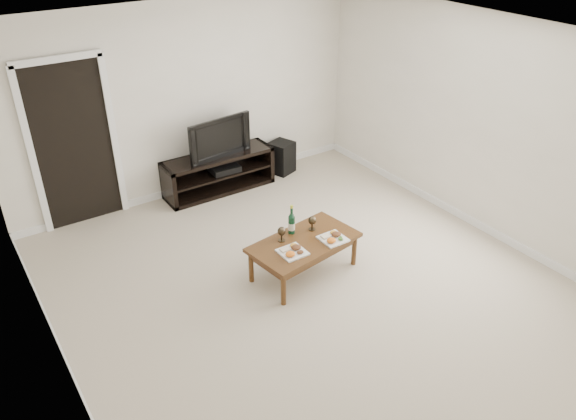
% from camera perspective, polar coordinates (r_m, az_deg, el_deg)
% --- Properties ---
extents(floor, '(5.50, 5.50, 0.00)m').
position_cam_1_polar(floor, '(6.15, 1.98, -7.68)').
color(floor, '#BBA996').
rests_on(floor, ground).
extents(back_wall, '(5.00, 0.04, 2.60)m').
position_cam_1_polar(back_wall, '(7.69, -10.14, 10.92)').
color(back_wall, white).
rests_on(back_wall, ground).
extents(ceiling, '(5.00, 5.50, 0.04)m').
position_cam_1_polar(ceiling, '(5.00, 2.52, 16.85)').
color(ceiling, white).
rests_on(ceiling, back_wall).
extents(doorway, '(0.90, 0.02, 2.05)m').
position_cam_1_polar(doorway, '(7.32, -20.92, 6.06)').
color(doorway, black).
rests_on(doorway, ground).
extents(media_console, '(1.57, 0.45, 0.55)m').
position_cam_1_polar(media_console, '(7.94, -7.05, 3.77)').
color(media_console, black).
rests_on(media_console, ground).
extents(television, '(0.97, 0.25, 0.55)m').
position_cam_1_polar(television, '(7.71, -7.30, 7.45)').
color(television, black).
rests_on(television, media_console).
extents(av_receiver, '(0.41, 0.32, 0.08)m').
position_cam_1_polar(av_receiver, '(7.95, -6.49, 4.23)').
color(av_receiver, black).
rests_on(av_receiver, media_console).
extents(subwoofer, '(0.41, 0.41, 0.48)m').
position_cam_1_polar(subwoofer, '(8.44, -0.67, 5.38)').
color(subwoofer, black).
rests_on(subwoofer, ground).
extents(coffee_table, '(1.27, 0.81, 0.42)m').
position_cam_1_polar(coffee_table, '(6.22, 1.62, -4.77)').
color(coffee_table, '#523416').
rests_on(coffee_table, ground).
extents(plate_left, '(0.27, 0.27, 0.07)m').
position_cam_1_polar(plate_left, '(5.89, 0.46, -4.11)').
color(plate_left, white).
rests_on(plate_left, coffee_table).
extents(plate_right, '(0.27, 0.27, 0.07)m').
position_cam_1_polar(plate_right, '(6.12, 4.59, -2.74)').
color(plate_right, white).
rests_on(plate_right, coffee_table).
extents(wine_bottle, '(0.07, 0.07, 0.35)m').
position_cam_1_polar(wine_bottle, '(6.14, 0.36, -0.95)').
color(wine_bottle, '#0D331D').
rests_on(wine_bottle, coffee_table).
extents(goblet_left, '(0.09, 0.09, 0.17)m').
position_cam_1_polar(goblet_left, '(6.06, -0.65, -2.46)').
color(goblet_left, '#352B1D').
rests_on(goblet_left, coffee_table).
extents(goblet_right, '(0.09, 0.09, 0.17)m').
position_cam_1_polar(goblet_right, '(6.25, 2.47, -1.34)').
color(goblet_right, '#352B1D').
rests_on(goblet_right, coffee_table).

